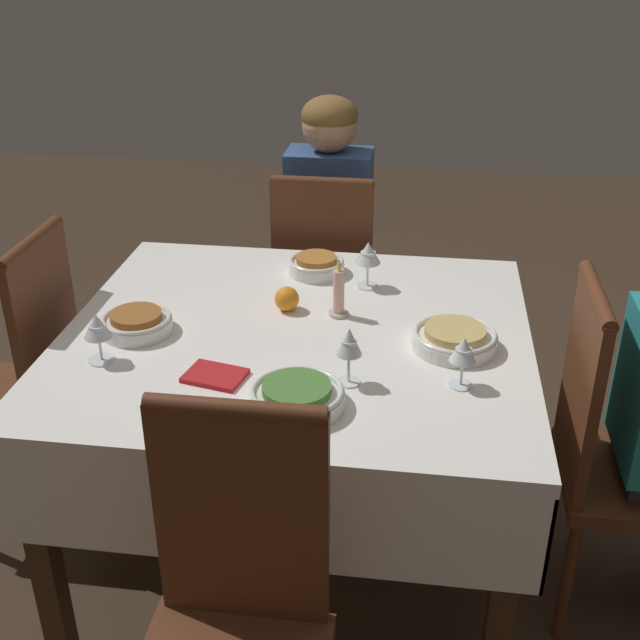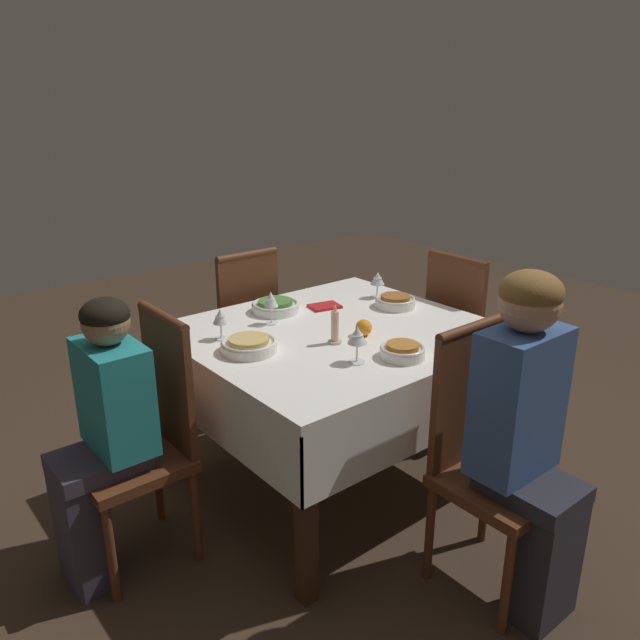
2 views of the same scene
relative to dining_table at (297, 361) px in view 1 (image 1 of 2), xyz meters
name	(u,v)px [view 1 (image 1 of 2)]	position (x,y,z in m)	size (l,w,h in m)	color
ground_plane	(300,542)	(0.00, 0.00, -0.64)	(8.00, 8.00, 0.00)	#3D2D21
dining_table	(297,361)	(0.00, 0.00, 0.00)	(1.23, 1.11, 0.74)	white
chair_north	(325,287)	(-0.02, 0.77, -0.14)	(0.37, 0.38, 0.95)	#562D19
chair_east	(611,448)	(0.83, -0.09, -0.14)	(0.38, 0.37, 0.95)	#562D19
chair_west	(23,376)	(-0.83, 0.04, -0.14)	(0.38, 0.37, 0.95)	#562D19
chair_south	(232,621)	(0.00, -0.77, -0.14)	(0.37, 0.38, 0.95)	#562D19
person_adult_denim	(331,232)	(-0.02, 0.92, 0.02)	(0.30, 0.34, 1.17)	#282833
bowl_north	(317,265)	(0.00, 0.38, 0.12)	(0.17, 0.17, 0.06)	white
wine_glass_north	(368,255)	(0.16, 0.31, 0.19)	(0.07, 0.07, 0.14)	white
bowl_east	(455,338)	(0.41, -0.03, 0.12)	(0.22, 0.22, 0.06)	white
wine_glass_east	(463,352)	(0.43, -0.22, 0.18)	(0.06, 0.06, 0.13)	white
bowl_west	(137,322)	(-0.42, -0.06, 0.12)	(0.19, 0.19, 0.06)	white
wine_glass_west	(97,328)	(-0.45, -0.22, 0.18)	(0.07, 0.07, 0.13)	white
bowl_south	(297,396)	(0.06, -0.35, 0.12)	(0.22, 0.22, 0.06)	white
wine_glass_south	(349,344)	(0.16, -0.24, 0.20)	(0.06, 0.06, 0.15)	white
candle_centerpiece	(339,295)	(0.10, 0.11, 0.15)	(0.06, 0.06, 0.16)	beige
orange_fruit	(287,299)	(-0.05, 0.12, 0.13)	(0.07, 0.07, 0.07)	orange
napkin_red_folded	(215,376)	(-0.15, -0.26, 0.10)	(0.16, 0.13, 0.01)	red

